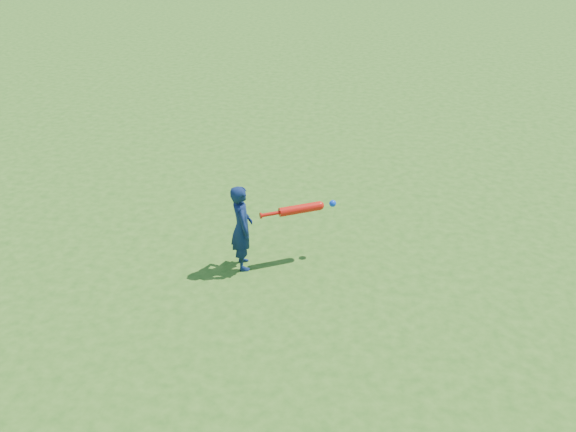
% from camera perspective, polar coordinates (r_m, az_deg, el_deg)
% --- Properties ---
extents(ground, '(80.00, 80.00, 0.00)m').
position_cam_1_polar(ground, '(6.30, 0.38, -7.43)').
color(ground, '#2D6016').
rests_on(ground, ground).
extents(child, '(0.33, 0.40, 0.94)m').
position_cam_1_polar(child, '(6.56, -4.13, -1.02)').
color(child, '#0E1D42').
rests_on(child, ground).
extents(bat_swing, '(0.76, 0.43, 0.09)m').
position_cam_1_polar(bat_swing, '(6.62, 1.36, 0.67)').
color(bat_swing, red).
rests_on(bat_swing, ground).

